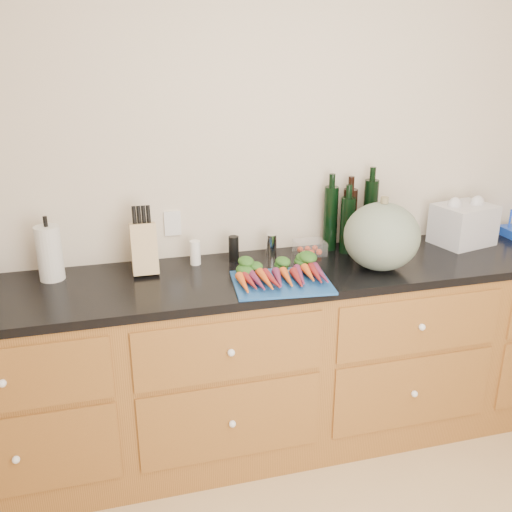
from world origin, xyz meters
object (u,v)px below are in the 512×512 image
object	(u,v)px
cutting_board	(282,283)
squash	(382,236)
tomato_box	(310,248)
paper_towel	(50,253)
carrots	(279,273)
knife_block	(144,248)

from	to	relation	value
cutting_board	squash	world-z (taller)	squash
squash	tomato_box	distance (m)	0.39
paper_towel	squash	bearing A→B (deg)	-9.93
carrots	knife_block	world-z (taller)	knife_block
carrots	squash	bearing A→B (deg)	2.31
paper_towel	tomato_box	bearing A→B (deg)	0.46
carrots	tomato_box	world-z (taller)	tomato_box
squash	carrots	bearing A→B (deg)	-177.69
carrots	tomato_box	distance (m)	0.39
cutting_board	paper_towel	world-z (taller)	paper_towel
knife_block	tomato_box	size ratio (longest dim) A/B	1.58
tomato_box	carrots	bearing A→B (deg)	-130.85
squash	tomato_box	xyz separation A→B (m)	(-0.25, 0.27, -0.13)
squash	paper_towel	world-z (taller)	squash
squash	knife_block	world-z (taller)	squash
paper_towel	knife_block	xyz separation A→B (m)	(0.41, -0.02, -0.01)
knife_block	tomato_box	bearing A→B (deg)	2.08
cutting_board	tomato_box	bearing A→B (deg)	52.59
squash	knife_block	bearing A→B (deg)	167.39
carrots	knife_block	bearing A→B (deg)	155.47
cutting_board	knife_block	size ratio (longest dim) A/B	1.82
tomato_box	cutting_board	bearing A→B (deg)	-127.41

